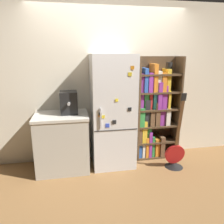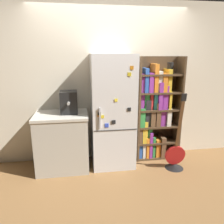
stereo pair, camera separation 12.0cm
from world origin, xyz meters
TOP-DOWN VIEW (x-y plane):
  - ground_plane at (0.00, 0.00)m, footprint 16.00×16.00m
  - wall_back at (0.00, 0.47)m, footprint 8.00×0.05m
  - refrigerator at (-0.00, 0.16)m, footprint 0.66×0.60m
  - bookshelf at (0.74, 0.31)m, footprint 0.75×0.32m
  - kitchen_counter at (-0.80, 0.14)m, footprint 0.80×0.64m
  - espresso_machine at (-0.67, 0.18)m, footprint 0.25×0.33m
  - guitar at (0.95, -0.16)m, footprint 0.32×0.30m

SIDE VIEW (x-z plane):
  - ground_plane at x=0.00m, z-range 0.00..0.00m
  - guitar at x=0.95m, z-range -0.44..0.79m
  - kitchen_counter at x=-0.80m, z-range 0.00..0.89m
  - bookshelf at x=0.74m, z-range -0.04..1.70m
  - refrigerator at x=0.00m, z-range 0.00..1.78m
  - espresso_machine at x=-0.67m, z-range 0.89..1.23m
  - wall_back at x=0.00m, z-range 0.00..2.60m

